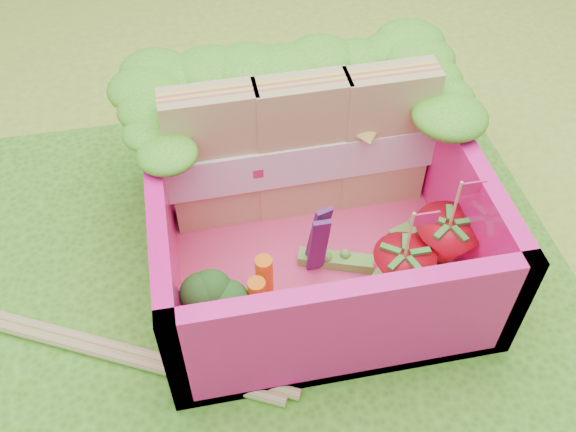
% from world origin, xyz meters
% --- Properties ---
extents(ground, '(14.00, 14.00, 0.00)m').
position_xyz_m(ground, '(0.00, 0.00, 0.00)').
color(ground, '#8BB332').
rests_on(ground, ground).
extents(placemat, '(2.60, 2.60, 0.03)m').
position_xyz_m(placemat, '(0.00, 0.00, 0.01)').
color(placemat, '#448D1F').
rests_on(placemat, ground).
extents(bento_floor, '(1.30, 1.30, 0.05)m').
position_xyz_m(bento_floor, '(0.21, 0.23, 0.06)').
color(bento_floor, '#E2396E').
rests_on(bento_floor, placemat).
extents(bento_box, '(1.30, 1.30, 0.55)m').
position_xyz_m(bento_box, '(0.21, 0.23, 0.31)').
color(bento_box, '#FF1590').
rests_on(bento_box, placemat).
extents(lettuce_ruffle, '(1.43, 0.83, 0.11)m').
position_xyz_m(lettuce_ruffle, '(0.21, 0.71, 0.64)').
color(lettuce_ruffle, '#34941B').
rests_on(lettuce_ruffle, bento_box).
extents(sandwich_stack, '(1.24, 0.19, 0.69)m').
position_xyz_m(sandwich_stack, '(0.21, 0.48, 0.42)').
color(sandwich_stack, tan).
rests_on(sandwich_stack, bento_floor).
extents(broccoli, '(0.33, 0.33, 0.25)m').
position_xyz_m(broccoli, '(-0.27, -0.10, 0.25)').
color(broccoli, '#538C44').
rests_on(broccoli, bento_floor).
extents(carrot_sticks, '(0.11, 0.15, 0.27)m').
position_xyz_m(carrot_sticks, '(-0.06, -0.08, 0.21)').
color(carrot_sticks, orange).
rests_on(carrot_sticks, bento_floor).
extents(purple_wedges, '(0.08, 0.08, 0.38)m').
position_xyz_m(purple_wedges, '(0.20, 0.08, 0.27)').
color(purple_wedges, '#3F1751').
rests_on(purple_wedges, bento_floor).
extents(strawberry_left, '(0.25, 0.25, 0.49)m').
position_xyz_m(strawberry_left, '(0.50, -0.10, 0.21)').
color(strawberry_left, red).
rests_on(strawberry_left, bento_floor).
extents(strawberry_right, '(0.27, 0.27, 0.51)m').
position_xyz_m(strawberry_right, '(0.71, -0.01, 0.22)').
color(strawberry_right, red).
rests_on(strawberry_right, bento_floor).
extents(snap_peas, '(0.75, 0.55, 0.05)m').
position_xyz_m(snap_peas, '(0.52, 0.04, 0.11)').
color(snap_peas, '#6AC03C').
rests_on(snap_peas, bento_floor).
extents(chopsticks, '(2.11, 1.10, 0.05)m').
position_xyz_m(chopsticks, '(-1.03, 0.06, 0.05)').
color(chopsticks, tan).
rests_on(chopsticks, placemat).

